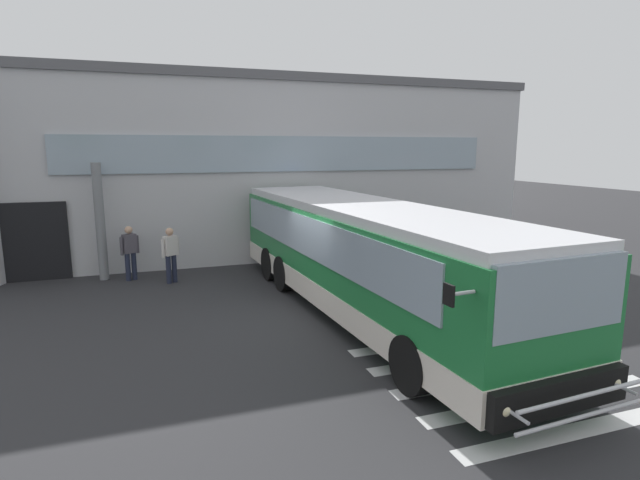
{
  "coord_description": "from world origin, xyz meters",
  "views": [
    {
      "loc": [
        -3.84,
        -11.02,
        4.0
      ],
      "look_at": [
        0.63,
        1.84,
        1.5
      ],
      "focal_mm": 28.22,
      "sensor_mm": 36.0,
      "label": 1
    }
  ],
  "objects_px": {
    "passenger_near_column": "(129,249)",
    "passenger_by_doorway": "(171,252)",
    "entry_support_column": "(100,222)",
    "bus_main_foreground": "(364,260)"
  },
  "relations": [
    {
      "from": "passenger_near_column",
      "to": "passenger_by_doorway",
      "type": "xyz_separation_m",
      "value": [
        1.17,
        -0.76,
        -0.03
      ]
    },
    {
      "from": "entry_support_column",
      "to": "passenger_by_doorway",
      "type": "distance_m",
      "value": 2.4
    },
    {
      "from": "passenger_by_doorway",
      "to": "passenger_near_column",
      "type": "bearing_deg",
      "value": 147.14
    },
    {
      "from": "bus_main_foreground",
      "to": "passenger_near_column",
      "type": "bearing_deg",
      "value": 136.24
    },
    {
      "from": "bus_main_foreground",
      "to": "passenger_by_doorway",
      "type": "distance_m",
      "value": 6.21
    },
    {
      "from": "passenger_near_column",
      "to": "bus_main_foreground",
      "type": "bearing_deg",
      "value": -43.76
    },
    {
      "from": "bus_main_foreground",
      "to": "passenger_by_doorway",
      "type": "height_order",
      "value": "bus_main_foreground"
    },
    {
      "from": "entry_support_column",
      "to": "passenger_near_column",
      "type": "xyz_separation_m",
      "value": [
        0.79,
        -0.35,
        -0.82
      ]
    },
    {
      "from": "passenger_near_column",
      "to": "passenger_by_doorway",
      "type": "height_order",
      "value": "same"
    },
    {
      "from": "passenger_near_column",
      "to": "entry_support_column",
      "type": "bearing_deg",
      "value": 156.14
    }
  ]
}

